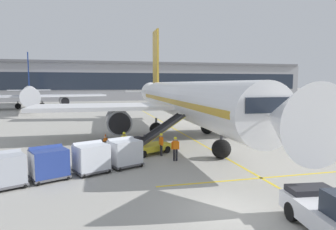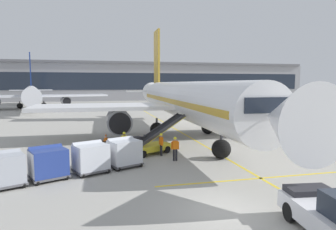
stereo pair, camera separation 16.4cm
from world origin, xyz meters
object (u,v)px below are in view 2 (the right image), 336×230
at_px(parked_airplane, 185,101).
at_px(baggage_cart_lead, 124,152).
at_px(pushback_tug, 336,216).
at_px(distant_airplane, 32,94).
at_px(ground_crew_marshaller, 118,153).
at_px(belt_loader, 152,142).
at_px(baggage_cart_fourth, 4,169).
at_px(ground_crew_by_loader, 161,143).
at_px(baggage_cart_third, 48,162).
at_px(baggage_cart_second, 91,157).
at_px(ground_crew_by_carts, 175,147).
at_px(safety_cone_wingtip, 137,142).
at_px(ground_crew_wingwalker, 124,141).
at_px(safety_cone_engine_keepout, 106,137).

xyz_separation_m(parked_airplane, baggage_cart_lead, (-7.24, -10.21, -2.69)).
xyz_separation_m(pushback_tug, distant_airplane, (-22.16, 62.28, 2.39)).
bearing_deg(ground_crew_marshaller, belt_loader, 50.49).
bearing_deg(baggage_cart_fourth, ground_crew_marshaller, 21.35).
distance_m(ground_crew_by_loader, distant_airplane, 52.31).
bearing_deg(baggage_cart_third, parked_airplane, 45.41).
relative_size(belt_loader, baggage_cart_third, 1.88).
distance_m(baggage_cart_second, pushback_tug, 13.33).
height_order(baggage_cart_third, ground_crew_by_carts, baggage_cart_third).
distance_m(baggage_cart_fourth, pushback_tug, 15.59).
xyz_separation_m(parked_airplane, safety_cone_wingtip, (-5.50, -3.63, -3.33)).
bearing_deg(parked_airplane, ground_crew_marshaller, -126.53).
height_order(ground_crew_by_loader, distant_airplane, distant_airplane).
height_order(belt_loader, pushback_tug, belt_loader).
xyz_separation_m(belt_loader, baggage_cart_third, (-6.97, -5.07, 0.14)).
xyz_separation_m(baggage_cart_third, ground_crew_wingwalker, (4.81, 5.38, -0.00)).
bearing_deg(ground_crew_by_carts, baggage_cart_second, -164.60).
bearing_deg(ground_crew_wingwalker, pushback_tug, -67.30).
relative_size(belt_loader, safety_cone_engine_keepout, 6.95).
xyz_separation_m(ground_crew_marshaller, safety_cone_wingtip, (2.18, 6.73, -0.64)).
height_order(baggage_cart_second, safety_cone_wingtip, baggage_cart_second).
bearing_deg(pushback_tug, baggage_cart_second, 130.47).
height_order(ground_crew_by_carts, ground_crew_wingwalker, same).
distance_m(baggage_cart_second, safety_cone_engine_keepout, 10.23).
xyz_separation_m(parked_airplane, ground_crew_marshaller, (-7.68, -10.36, -2.69)).
distance_m(baggage_cart_fourth, ground_crew_by_carts, 10.74).
xyz_separation_m(ground_crew_by_carts, safety_cone_engine_keepout, (-4.60, 8.54, -0.63)).
xyz_separation_m(ground_crew_marshaller, distant_airplane, (-15.21, 51.38, 2.22)).
relative_size(ground_crew_marshaller, ground_crew_wingwalker, 1.00).
relative_size(baggage_cart_fourth, safety_cone_wingtip, 3.82).
xyz_separation_m(safety_cone_engine_keepout, safety_cone_wingtip, (2.66, -2.65, -0.01)).
height_order(parked_airplane, distant_airplane, distant_airplane).
bearing_deg(baggage_cart_lead, distant_airplane, 106.99).
bearing_deg(baggage_cart_lead, safety_cone_engine_keepout, 95.70).
height_order(belt_loader, ground_crew_marshaller, belt_loader).
xyz_separation_m(ground_crew_by_loader, ground_crew_by_carts, (0.65, -1.72, 0.00)).
relative_size(baggage_cart_third, safety_cone_wingtip, 3.82).
xyz_separation_m(baggage_cart_fourth, ground_crew_by_carts, (10.24, 3.24, -0.00)).
bearing_deg(ground_crew_by_loader, distant_airplane, 110.93).
bearing_deg(ground_crew_wingwalker, belt_loader, -8.18).
relative_size(baggage_cart_second, baggage_cart_third, 1.00).
relative_size(safety_cone_engine_keepout, distant_airplane, 0.02).
relative_size(baggage_cart_fourth, safety_cone_engine_keepout, 3.70).
distance_m(parked_airplane, ground_crew_marshaller, 13.18).
xyz_separation_m(baggage_cart_second, safety_cone_wingtip, (3.88, 7.49, -0.64)).
relative_size(parked_airplane, distant_airplane, 0.98).
bearing_deg(distant_airplane, safety_cone_wingtip, -68.72).
bearing_deg(belt_loader, parked_airplane, 55.12).
xyz_separation_m(belt_loader, safety_cone_engine_keepout, (-3.41, 5.83, -0.49)).
height_order(baggage_cart_third, safety_cone_wingtip, baggage_cart_third).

